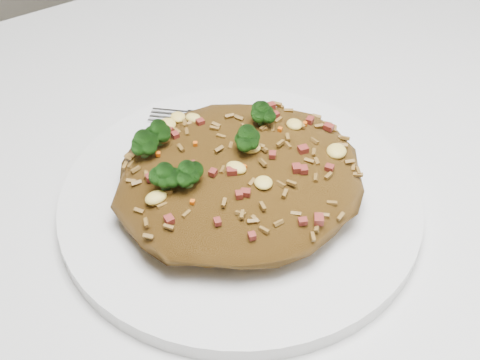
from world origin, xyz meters
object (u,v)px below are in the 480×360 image
at_px(dining_table, 333,244).
at_px(fried_rice, 238,169).
at_px(fork, 249,124).
at_px(plate, 240,200).

relative_size(dining_table, fried_rice, 6.16).
bearing_deg(fork, fried_rice, -87.51).
distance_m(fried_rice, fork, 0.09).
relative_size(dining_table, plate, 4.22).
xyz_separation_m(plate, fried_rice, (-0.00, 0.00, 0.03)).
height_order(dining_table, fork, fork).
relative_size(dining_table, fork, 9.10).
height_order(dining_table, fried_rice, fried_rice).
relative_size(plate, fried_rice, 1.46).
relative_size(plate, fork, 2.15).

